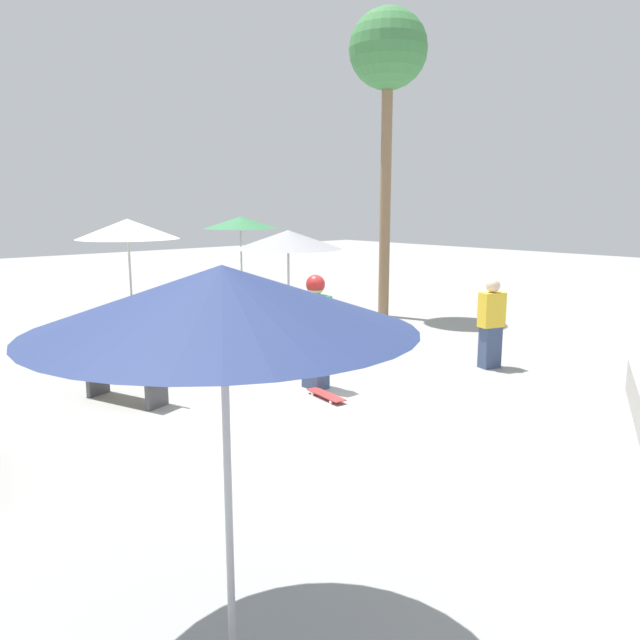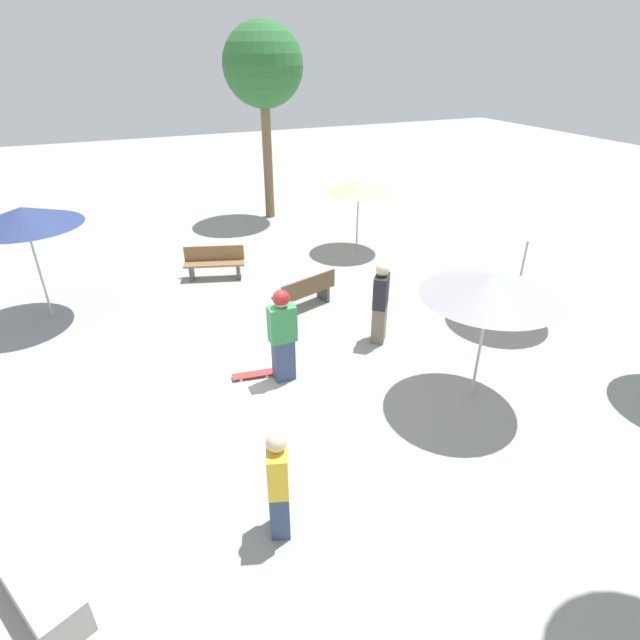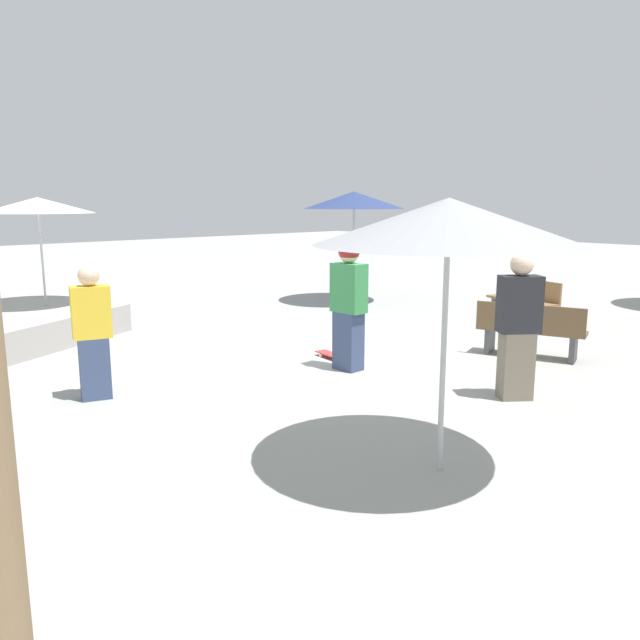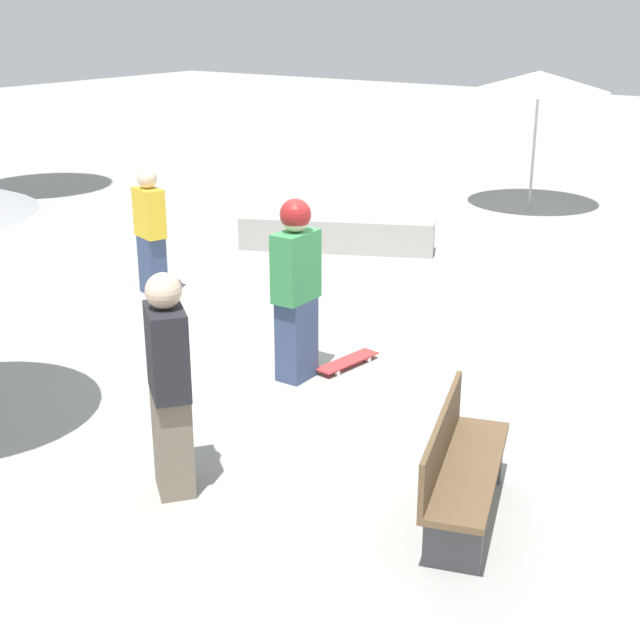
# 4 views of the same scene
# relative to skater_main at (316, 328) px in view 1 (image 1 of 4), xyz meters

# --- Properties ---
(ground_plane) EXTENTS (60.00, 60.00, 0.00)m
(ground_plane) POSITION_rel_skater_main_xyz_m (-0.67, 0.35, -1.00)
(ground_plane) COLOR #9E9E99
(skater_main) EXTENTS (0.49, 0.31, 1.85)m
(skater_main) POSITION_rel_skater_main_xyz_m (0.00, 0.00, 0.00)
(skater_main) COLOR #38476B
(skater_main) RESTS_ON ground_plane
(skateboard) EXTENTS (0.82, 0.31, 0.07)m
(skateboard) POSITION_rel_skater_main_xyz_m (-0.54, 0.26, -0.94)
(skateboard) COLOR red
(skateboard) RESTS_ON ground_plane
(bench_near) EXTENTS (1.66, 0.91, 0.85)m
(bench_near) POSITION_rel_skater_main_xyz_m (1.44, 2.53, -0.57)
(bench_near) COLOR #47474C
(bench_near) RESTS_ON ground_plane
(shade_umbrella_green) EXTENTS (1.99, 1.99, 2.61)m
(shade_umbrella_green) POSITION_rel_skater_main_xyz_m (6.68, -3.27, 1.45)
(shade_umbrella_green) COLOR #B7B7BC
(shade_umbrella_green) RESTS_ON ground_plane
(shade_umbrella_grey) EXTENTS (2.28, 2.28, 2.40)m
(shade_umbrella_grey) POSITION_rel_skater_main_xyz_m (2.94, -1.86, 1.21)
(shade_umbrella_grey) COLOR #B7B7BC
(shade_umbrella_grey) RESTS_ON ground_plane
(shade_umbrella_cream) EXTENTS (2.26, 2.26, 2.62)m
(shade_umbrella_cream) POSITION_rel_skater_main_xyz_m (5.86, 0.33, 1.40)
(shade_umbrella_cream) COLOR #B7B7BC
(shade_umbrella_cream) RESTS_ON ground_plane
(shade_umbrella_navy) EXTENTS (2.35, 2.35, 2.61)m
(shade_umbrella_navy) POSITION_rel_skater_main_xyz_m (-4.18, 4.48, 1.41)
(shade_umbrella_navy) COLOR #B7B7BC
(shade_umbrella_navy) RESTS_ON ground_plane
(palm_tree_center_left) EXTENTS (1.95, 1.95, 7.69)m
(palm_tree_center_left) POSITION_rel_skater_main_xyz_m (3.68, -5.72, 5.50)
(palm_tree_center_left) COLOR #896B4C
(palm_tree_center_left) RESTS_ON ground_plane
(bystander_watching) EXTENTS (0.37, 0.50, 1.64)m
(bystander_watching) POSITION_rel_skater_main_xyz_m (-1.19, -3.20, -0.18)
(bystander_watching) COLOR #38476B
(bystander_watching) RESTS_ON ground_plane
(bystander_far) EXTENTS (0.51, 0.55, 1.78)m
(bystander_far) POSITION_rel_skater_main_xyz_m (2.33, 0.52, -0.11)
(bystander_far) COLOR #726656
(bystander_far) RESTS_ON ground_plane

